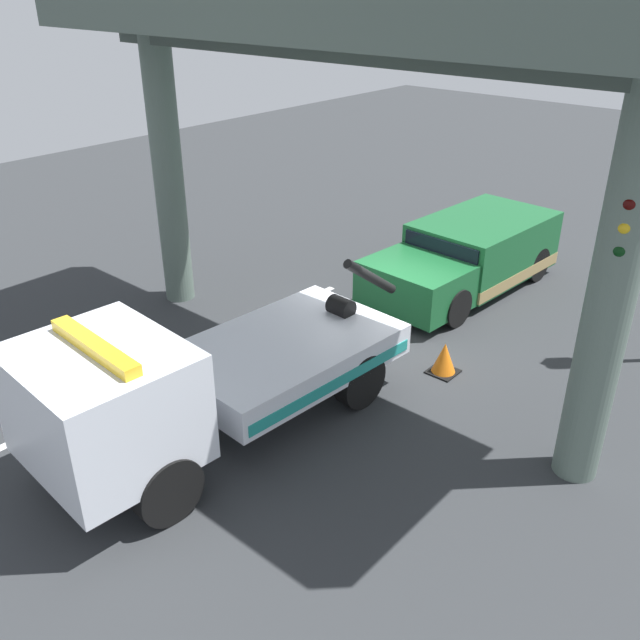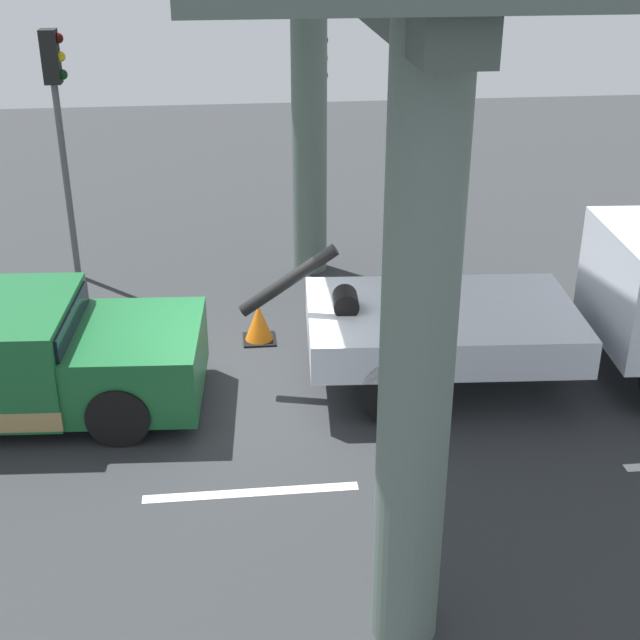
{
  "view_description": "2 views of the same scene",
  "coord_description": "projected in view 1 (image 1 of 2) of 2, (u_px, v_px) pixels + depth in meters",
  "views": [
    {
      "loc": [
        10.03,
        7.11,
        6.7
      ],
      "look_at": [
        1.47,
        -0.34,
        0.88
      ],
      "focal_mm": 37.98,
      "sensor_mm": 36.0,
      "label": 1
    },
    {
      "loc": [
        -0.12,
        -11.16,
        6.5
      ],
      "look_at": [
        1.06,
        -0.3,
        1.27
      ],
      "focal_mm": 49.82,
      "sensor_mm": 36.0,
      "label": 2
    }
  ],
  "objects": [
    {
      "name": "towed_van_green",
      "position": [
        468.0,
        256.0,
        15.9
      ],
      "size": [
        5.32,
        2.5,
        1.58
      ],
      "color": "#195B2D",
      "rests_on": "ground"
    },
    {
      "name": "overpass_structure",
      "position": [
        340.0,
        25.0,
        10.26
      ],
      "size": [
        3.6,
        11.41,
        6.89
      ],
      "color": "#596B60",
      "rests_on": "ground"
    },
    {
      "name": "tow_truck_white",
      "position": [
        191.0,
        382.0,
        10.22
      ],
      "size": [
        7.32,
        2.76,
        2.46
      ],
      "color": "silver",
      "rests_on": "ground"
    },
    {
      "name": "lane_stripe_mid",
      "position": [
        295.0,
        305.0,
        15.33
      ],
      "size": [
        2.6,
        0.16,
        0.01
      ],
      "primitive_type": "cube",
      "color": "silver",
      "rests_on": "ground"
    },
    {
      "name": "ground_plane",
      "position": [
        379.0,
        340.0,
        13.97
      ],
      "size": [
        60.0,
        40.0,
        0.1
      ],
      "primitive_type": "cube",
      "color": "#2D3033"
    },
    {
      "name": "traffic_cone_orange",
      "position": [
        444.0,
        359.0,
        12.62
      ],
      "size": [
        0.52,
        0.52,
        0.62
      ],
      "color": "orange",
      "rests_on": "ground"
    },
    {
      "name": "lane_stripe_east",
      "position": [
        51.0,
        423.0,
        11.3
      ],
      "size": [
        2.6,
        0.16,
        0.01
      ],
      "primitive_type": "cube",
      "color": "silver",
      "rests_on": "ground"
    },
    {
      "name": "traffic_light_far",
      "position": [
        617.0,
        280.0,
        8.69
      ],
      "size": [
        0.39,
        0.32,
        4.39
      ],
      "color": "#515456",
      "rests_on": "ground"
    },
    {
      "name": "lane_stripe_west",
      "position": [
        438.0,
        236.0,
        19.35
      ],
      "size": [
        2.6,
        0.16,
        0.01
      ],
      "primitive_type": "cube",
      "color": "silver",
      "rests_on": "ground"
    }
  ]
}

